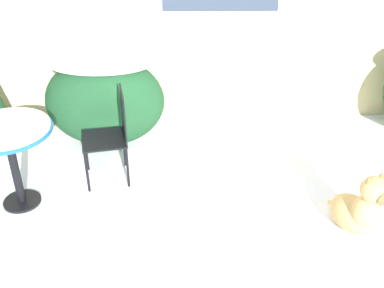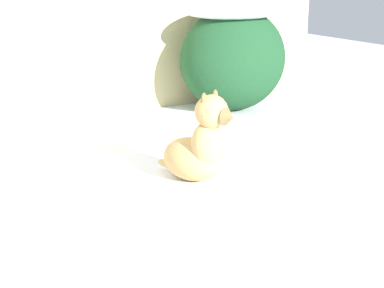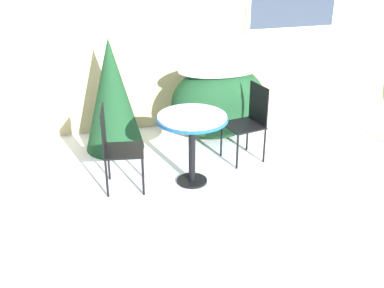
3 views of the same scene
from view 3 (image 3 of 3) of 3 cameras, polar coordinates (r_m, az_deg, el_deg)
ground_plane at (r=5.62m, az=17.11°, el=-4.57°), size 16.00×16.00×0.00m
house_wall at (r=6.95m, az=9.31°, el=15.63°), size 8.00×0.10×3.09m
shrub_left at (r=6.32m, az=3.18°, el=5.26°), size 1.27×0.77×1.00m
evergreen_bush at (r=6.02m, az=-9.47°, el=5.73°), size 0.74×0.74×1.43m
patio_table at (r=5.12m, az=0.00°, el=2.03°), size 0.77×0.77×0.80m
patio_chair_near_table at (r=5.78m, az=6.81°, el=2.90°), size 0.49×0.49×0.92m
patio_chair_far_side at (r=5.14m, az=-8.98°, el=-0.16°), size 0.48×0.48×0.92m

